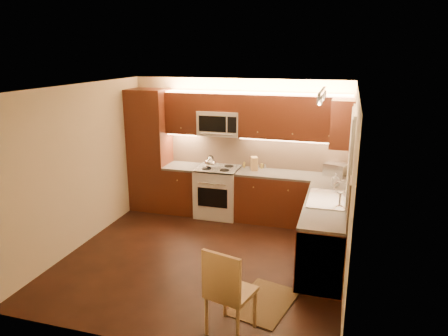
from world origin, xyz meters
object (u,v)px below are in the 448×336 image
(microwave, at_px, (220,123))
(sink, at_px, (327,195))
(toaster_oven, at_px, (336,169))
(dining_chair, at_px, (231,290))
(stove, at_px, (218,192))
(knife_block, at_px, (254,164))
(kettle, at_px, (210,162))
(soap_bottle, at_px, (335,180))

(microwave, xyz_separation_m, sink, (2.00, -1.26, -0.74))
(toaster_oven, bearing_deg, dining_chair, -84.99)
(stove, height_order, toaster_oven, toaster_oven)
(stove, bearing_deg, knife_block, 8.92)
(sink, bearing_deg, kettle, 153.56)
(microwave, height_order, kettle, microwave)
(microwave, xyz_separation_m, knife_block, (0.65, -0.03, -0.70))
(soap_bottle, bearing_deg, toaster_oven, 71.25)
(toaster_oven, height_order, knife_block, knife_block)
(kettle, height_order, dining_chair, kettle)
(sink, height_order, soap_bottle, soap_bottle)
(toaster_oven, bearing_deg, microwave, -158.72)
(knife_block, bearing_deg, stove, 167.26)
(knife_block, distance_m, soap_bottle, 1.53)
(stove, height_order, sink, sink)
(knife_block, bearing_deg, toaster_oven, -19.17)
(sink, bearing_deg, soap_bottle, 82.59)
(toaster_oven, xyz_separation_m, knife_block, (-1.42, -0.06, 0.01))
(stove, distance_m, sink, 2.35)
(knife_block, bearing_deg, soap_bottle, -42.41)
(microwave, xyz_separation_m, soap_bottle, (2.09, -0.58, -0.72))
(sink, xyz_separation_m, toaster_oven, (0.07, 1.29, 0.03))
(sink, distance_m, soap_bottle, 0.69)
(knife_block, bearing_deg, dining_chair, -103.28)
(soap_bottle, xyz_separation_m, dining_chair, (-0.95, -2.76, -0.50))
(knife_block, height_order, soap_bottle, knife_block)
(microwave, height_order, sink, microwave)
(microwave, relative_size, kettle, 3.13)
(kettle, height_order, knife_block, kettle)
(stove, height_order, microwave, microwave)
(microwave, distance_m, soap_bottle, 2.28)
(toaster_oven, height_order, soap_bottle, toaster_oven)
(toaster_oven, distance_m, knife_block, 1.42)
(microwave, distance_m, toaster_oven, 2.19)
(microwave, bearing_deg, knife_block, -2.83)
(knife_block, relative_size, dining_chair, 0.24)
(kettle, relative_size, knife_block, 1.01)
(kettle, distance_m, toaster_oven, 2.20)
(microwave, relative_size, knife_block, 3.16)
(sink, xyz_separation_m, soap_bottle, (0.09, 0.68, 0.03))
(sink, bearing_deg, knife_block, 137.63)
(soap_bottle, distance_m, dining_chair, 2.96)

